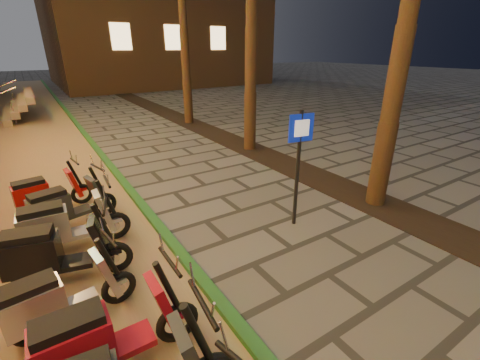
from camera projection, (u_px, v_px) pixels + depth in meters
ground at (332, 336)px, 3.91m from camera, size 120.00×120.00×0.00m
parking_strip at (39, 156)px, 10.36m from camera, size 3.40×60.00×0.01m
green_curb at (95, 147)px, 11.20m from camera, size 0.18×60.00×0.10m
planting_strip at (288, 165)px, 9.60m from camera, size 1.20×40.00×0.02m
pedestrian_sign at (299, 154)px, 5.86m from camera, size 0.49×0.12×2.26m
scooter_5 at (102, 337)px, 3.27m from camera, size 1.68×0.59×1.19m
scooter_6 at (56, 300)px, 3.83m from camera, size 1.54×0.61×1.08m
scooter_7 at (53, 253)px, 4.60m from camera, size 1.71×0.83×1.21m
scooter_8 at (63, 225)px, 5.35m from camera, size 1.70×0.59×1.20m
scooter_9 at (64, 206)px, 6.05m from camera, size 1.58×0.77×1.12m
scooter_10 at (44, 194)px, 6.65m from camera, size 1.50×0.62×1.05m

